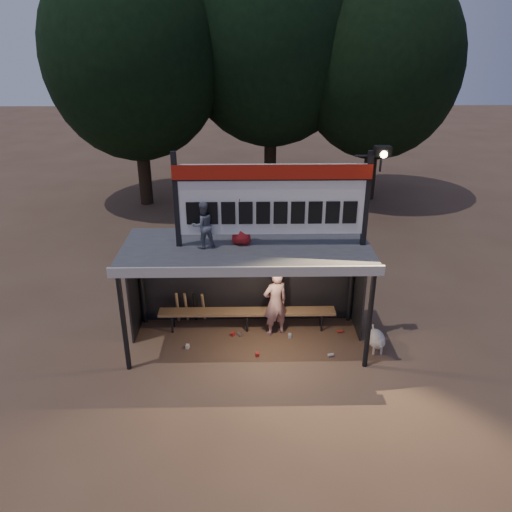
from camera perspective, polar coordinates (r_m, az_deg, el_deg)
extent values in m
plane|color=brown|center=(11.15, -1.00, -9.81)|extent=(80.00, 80.00, 0.00)
imported|color=silver|center=(11.06, 2.22, -5.32)|extent=(0.68, 0.58, 1.58)
imported|color=slate|center=(9.83, -6.08, 3.54)|extent=(0.57, 0.53, 0.94)
imported|color=#A5191C|center=(9.93, -1.69, 4.31)|extent=(0.59, 0.45, 1.07)
cube|color=#404042|center=(10.07, -1.10, 0.94)|extent=(5.00, 2.00, 0.12)
cube|color=beige|center=(9.16, -1.09, -1.79)|extent=(5.10, 0.06, 0.20)
cylinder|color=black|center=(10.09, -14.91, -7.28)|extent=(0.10, 0.10, 2.20)
cylinder|color=black|center=(10.08, 12.84, -7.08)|extent=(0.10, 0.10, 2.20)
cylinder|color=black|center=(11.63, -12.98, -2.70)|extent=(0.10, 0.10, 2.20)
cylinder|color=black|center=(11.62, 10.88, -2.52)|extent=(0.10, 0.10, 2.20)
cube|color=black|center=(11.46, -1.06, -2.44)|extent=(5.00, 0.04, 2.20)
cube|color=black|center=(11.30, -13.86, -3.60)|extent=(0.04, 1.00, 2.20)
cube|color=black|center=(11.29, 11.76, -3.42)|extent=(0.04, 1.00, 2.20)
cylinder|color=black|center=(11.04, -1.10, 2.44)|extent=(5.00, 0.06, 0.06)
cube|color=black|center=(9.81, -9.10, 6.30)|extent=(0.10, 0.10, 1.90)
cube|color=black|center=(9.99, 12.54, 6.35)|extent=(0.10, 0.10, 1.90)
cube|color=white|center=(9.73, 1.82, 6.44)|extent=(3.80, 0.08, 1.40)
cube|color=#AC190C|center=(9.53, 1.88, 9.56)|extent=(3.80, 0.04, 0.28)
cube|color=black|center=(9.56, 1.87, 8.68)|extent=(3.80, 0.02, 0.03)
cube|color=black|center=(9.81, -7.18, 4.86)|extent=(0.27, 0.03, 0.45)
cube|color=black|center=(9.78, -5.19, 4.89)|extent=(0.27, 0.03, 0.45)
cube|color=black|center=(9.76, -3.19, 4.92)|extent=(0.27, 0.03, 0.45)
cube|color=black|center=(9.75, -1.19, 4.94)|extent=(0.27, 0.03, 0.45)
cube|color=black|center=(9.75, 0.82, 4.95)|extent=(0.27, 0.03, 0.45)
cube|color=black|center=(9.77, 2.82, 4.96)|extent=(0.27, 0.03, 0.45)
cube|color=black|center=(9.80, 4.81, 4.96)|extent=(0.27, 0.03, 0.45)
cube|color=black|center=(9.84, 6.78, 4.95)|extent=(0.27, 0.03, 0.45)
cube|color=black|center=(9.89, 8.74, 4.94)|extent=(0.27, 0.03, 0.45)
cube|color=black|center=(9.95, 10.68, 4.92)|extent=(0.27, 0.03, 0.45)
cylinder|color=black|center=(9.77, 12.70, 11.11)|extent=(0.50, 0.04, 0.04)
cylinder|color=black|center=(9.86, 14.06, 10.20)|extent=(0.04, 0.04, 0.30)
cube|color=black|center=(9.76, 14.28, 11.55)|extent=(0.30, 0.22, 0.18)
sphere|color=#FFD88C|center=(9.68, 14.38, 11.20)|extent=(0.14, 0.14, 0.14)
cube|color=#906944|center=(11.38, -1.03, -6.39)|extent=(4.00, 0.35, 0.06)
cylinder|color=black|center=(11.52, -9.58, -7.65)|extent=(0.05, 0.05, 0.45)
cylinder|color=black|center=(11.72, -9.42, -7.03)|extent=(0.05, 0.05, 0.45)
cylinder|color=black|center=(11.39, -1.02, -7.67)|extent=(0.05, 0.05, 0.45)
cylinder|color=black|center=(11.59, -1.02, -7.05)|extent=(0.05, 0.05, 0.45)
cylinder|color=black|center=(11.51, 7.55, -7.52)|extent=(0.05, 0.05, 0.45)
cylinder|color=black|center=(11.71, 7.38, -6.91)|extent=(0.05, 0.05, 0.45)
cylinder|color=black|center=(20.15, -12.78, 10.99)|extent=(0.50, 0.50, 3.74)
ellipsoid|color=black|center=(19.69, -13.81, 21.39)|extent=(6.46, 6.46, 7.48)
cylinder|color=black|center=(21.19, 1.65, 12.79)|extent=(0.50, 0.50, 4.18)
ellipsoid|color=black|center=(20.79, 1.80, 23.90)|extent=(7.22, 7.22, 8.36)
cylinder|color=black|center=(20.86, 13.03, 11.09)|extent=(0.50, 0.50, 3.52)
ellipsoid|color=black|center=(20.41, 13.97, 20.53)|extent=(6.08, 6.08, 7.04)
ellipsoid|color=#EFE2CF|center=(11.07, 13.58, -9.19)|extent=(0.36, 0.58, 0.36)
sphere|color=beige|center=(10.79, 13.98, -9.59)|extent=(0.22, 0.22, 0.22)
cone|color=beige|center=(10.72, 14.09, -9.97)|extent=(0.10, 0.10, 0.10)
cone|color=beige|center=(10.71, 13.79, -9.22)|extent=(0.06, 0.06, 0.07)
cone|color=beige|center=(10.74, 14.32, -9.19)|extent=(0.06, 0.06, 0.07)
cylinder|color=beige|center=(11.00, 13.30, -10.50)|extent=(0.05, 0.05, 0.18)
cylinder|color=beige|center=(11.04, 14.12, -10.46)|extent=(0.05, 0.05, 0.18)
cylinder|color=beige|center=(11.29, 12.88, -9.47)|extent=(0.05, 0.05, 0.18)
cylinder|color=beige|center=(11.33, 13.67, -9.44)|extent=(0.05, 0.05, 0.18)
cylinder|color=beige|center=(11.27, 13.26, -8.06)|extent=(0.04, 0.16, 0.14)
cylinder|color=#9D7449|center=(11.73, -8.96, -5.80)|extent=(0.08, 0.27, 0.84)
cylinder|color=#976D46|center=(11.71, -7.98, -5.81)|extent=(0.08, 0.30, 0.83)
cylinder|color=black|center=(11.68, -7.00, -5.81)|extent=(0.07, 0.32, 0.83)
cylinder|color=olive|center=(11.67, -6.02, -5.81)|extent=(0.08, 0.35, 0.82)
cube|color=red|center=(11.35, -2.67, -8.91)|extent=(0.11, 0.12, 0.08)
cylinder|color=#B8B8BE|center=(11.35, -1.87, -8.94)|extent=(0.13, 0.13, 0.07)
cube|color=silver|center=(11.04, -7.84, -10.20)|extent=(0.08, 0.11, 0.08)
cylinder|color=#AE261D|center=(11.61, 9.60, -8.48)|extent=(0.13, 0.09, 0.07)
cube|color=#A2A2A7|center=(11.31, 3.88, -9.07)|extent=(0.07, 0.10, 0.08)
cylinder|color=beige|center=(10.80, 8.52, -11.12)|extent=(0.13, 0.09, 0.07)
cube|color=red|center=(10.70, 0.15, -11.18)|extent=(0.08, 0.11, 0.08)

